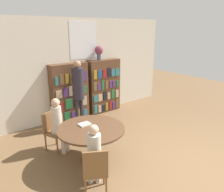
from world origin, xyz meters
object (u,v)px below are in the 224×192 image
reading_table (91,132)px  librarian_standing (78,86)px  flower_vase (99,51)px  seated_reader_left (59,123)px  bookshelf_right (104,86)px  chair_near_camera (95,170)px  bookshelf_left (70,93)px  seated_reader_right (94,154)px  chair_left_side (53,129)px

reading_table → librarian_standing: bearing=67.9°
flower_vase → seated_reader_left: 2.88m
bookshelf_right → librarian_standing: librarian_standing is taller
flower_vase → chair_near_camera: bearing=-125.9°
reading_table → bookshelf_left: bearing=73.0°
bookshelf_left → bookshelf_right: same height
bookshelf_right → librarian_standing: size_ratio=0.92×
seated_reader_right → bookshelf_left: bearing=98.9°
bookshelf_left → reading_table: bearing=-107.0°
bookshelf_right → flower_vase: bearing=178.4°
chair_left_side → reading_table: bearing=90.0°
bookshelf_right → seated_reader_right: bearing=-128.4°
flower_vase → reading_table: 3.14m
chair_near_camera → librarian_standing: size_ratio=0.48×
flower_vase → reading_table: (-1.76, -2.22, -1.36)m
chair_near_camera → chair_left_side: bearing=117.0°
bookshelf_left → seated_reader_right: size_ratio=1.41×
chair_near_camera → librarian_standing: bearing=94.6°
librarian_standing → reading_table: bearing=-112.1°
chair_left_side → seated_reader_left: size_ratio=0.71×
bookshelf_right → flower_vase: flower_vase is taller
reading_table → chair_near_camera: size_ratio=1.55×
seated_reader_right → librarian_standing: bearing=94.9°
bookshelf_right → flower_vase: size_ratio=3.95×
chair_left_side → seated_reader_left: 0.27m
chair_near_camera → chair_left_side: (0.07, 1.84, 0.00)m
bookshelf_left → seated_reader_right: 3.16m
bookshelf_right → chair_left_side: 2.71m
chair_near_camera → seated_reader_left: size_ratio=0.71×
bookshelf_right → bookshelf_left: bearing=-180.0°
bookshelf_left → bookshelf_right: (1.25, 0.00, 0.00)m
reading_table → seated_reader_right: seated_reader_right is taller
reading_table → seated_reader_right: bearing=-119.2°
bookshelf_left → flower_vase: flower_vase is taller
bookshelf_right → chair_left_side: bearing=-151.6°
reading_table → chair_near_camera: 1.04m
chair_near_camera → seated_reader_right: 0.26m
seated_reader_left → chair_left_side: bearing=-90.0°
bookshelf_right → librarian_standing: (-1.24, -0.50, 0.30)m
bookshelf_left → flower_vase: bearing=0.3°
flower_vase → seated_reader_left: bearing=-145.5°
bookshelf_right → reading_table: bookshelf_right is taller
reading_table → seated_reader_right: (-0.41, -0.74, 0.03)m
chair_near_camera → bookshelf_left: bearing=98.4°
bookshelf_right → chair_near_camera: bearing=-128.0°
bookshelf_right → seated_reader_right: size_ratio=1.41×
bookshelf_right → reading_table: (-1.93, -2.22, -0.21)m
bookshelf_left → chair_left_side: bookshelf_left is taller
chair_left_side → chair_near_camera: bearing=63.0°
reading_table → seated_reader_left: seated_reader_left is taller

